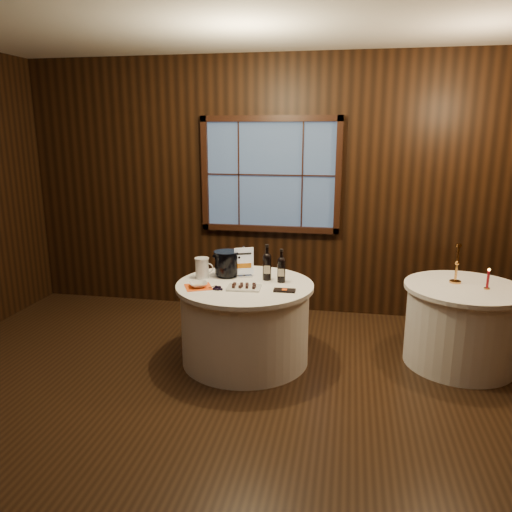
% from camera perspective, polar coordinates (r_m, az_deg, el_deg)
% --- Properties ---
extents(ground, '(6.00, 6.00, 0.00)m').
position_cam_1_polar(ground, '(4.07, -4.26, -17.78)').
color(ground, black).
rests_on(ground, ground).
extents(back_wall, '(6.00, 0.10, 3.00)m').
position_cam_1_polar(back_wall, '(5.92, 1.67, 8.25)').
color(back_wall, black).
rests_on(back_wall, ground).
extents(main_table, '(1.28, 1.28, 0.77)m').
position_cam_1_polar(main_table, '(4.77, -1.25, -7.57)').
color(main_table, white).
rests_on(main_table, ground).
extents(side_table, '(1.08, 1.08, 0.77)m').
position_cam_1_polar(side_table, '(5.07, 22.39, -7.31)').
color(side_table, white).
rests_on(side_table, ground).
extents(sign_stand, '(0.18, 0.14, 0.30)m').
position_cam_1_polar(sign_stand, '(4.83, -1.42, -1.22)').
color(sign_stand, '#AEAEB5').
rests_on(sign_stand, main_table).
extents(port_bottle_left, '(0.08, 0.09, 0.34)m').
position_cam_1_polar(port_bottle_left, '(4.72, 1.26, -1.00)').
color(port_bottle_left, black).
rests_on(port_bottle_left, main_table).
extents(port_bottle_right, '(0.08, 0.08, 0.32)m').
position_cam_1_polar(port_bottle_right, '(4.66, 2.92, -1.36)').
color(port_bottle_right, black).
rests_on(port_bottle_right, main_table).
extents(ice_bucket, '(0.25, 0.25, 0.25)m').
position_cam_1_polar(ice_bucket, '(4.84, -3.38, -0.83)').
color(ice_bucket, black).
rests_on(ice_bucket, main_table).
extents(chocolate_plate, '(0.31, 0.22, 0.04)m').
position_cam_1_polar(chocolate_plate, '(4.49, -1.38, -3.54)').
color(chocolate_plate, white).
rests_on(chocolate_plate, main_table).
extents(chocolate_box, '(0.19, 0.10, 0.02)m').
position_cam_1_polar(chocolate_box, '(4.43, 3.28, -3.95)').
color(chocolate_box, black).
rests_on(chocolate_box, main_table).
extents(grape_bunch, '(0.15, 0.08, 0.03)m').
position_cam_1_polar(grape_bunch, '(4.48, -4.36, -3.63)').
color(grape_bunch, black).
rests_on(grape_bunch, main_table).
extents(glass_pitcher, '(0.18, 0.14, 0.20)m').
position_cam_1_polar(glass_pitcher, '(4.82, -6.17, -1.35)').
color(glass_pitcher, silver).
rests_on(glass_pitcher, main_table).
extents(orange_napkin, '(0.31, 0.31, 0.00)m').
position_cam_1_polar(orange_napkin, '(4.57, -6.61, -3.53)').
color(orange_napkin, '#FF5615').
rests_on(orange_napkin, main_table).
extents(cracker_bowl, '(0.22, 0.22, 0.04)m').
position_cam_1_polar(cracker_bowl, '(4.56, -6.62, -3.26)').
color(cracker_bowl, white).
rests_on(cracker_bowl, orange_napkin).
extents(brass_candlestick, '(0.11, 0.11, 0.37)m').
position_cam_1_polar(brass_candlestick, '(4.99, 21.93, -1.37)').
color(brass_candlestick, '#C5853D').
rests_on(brass_candlestick, side_table).
extents(red_candle, '(0.05, 0.05, 0.19)m').
position_cam_1_polar(red_candle, '(4.92, 24.97, -2.60)').
color(red_candle, '#C5853D').
rests_on(red_candle, side_table).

